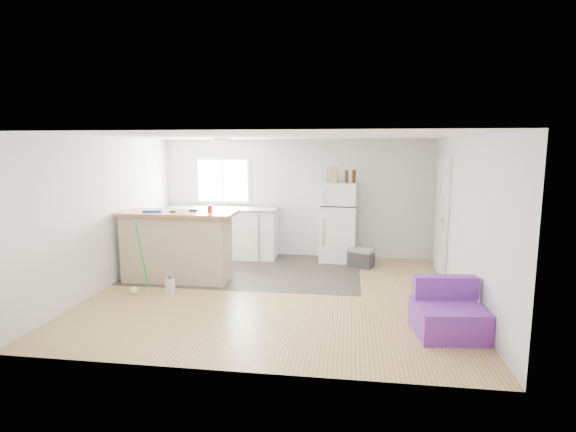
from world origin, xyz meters
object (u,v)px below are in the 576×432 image
at_px(cooler, 361,258).
at_px(red_cup, 210,209).
at_px(mop, 136,279).
at_px(purple_seat, 448,315).
at_px(kitchen_cabinets, 222,232).
at_px(cardboard_box, 333,175).
at_px(blue_tray, 153,211).
at_px(bottle_left, 346,177).
at_px(peninsula, 177,246).
at_px(cleaner_jug, 170,286).
at_px(bottle_right, 354,176).
at_px(refrigerator, 339,222).

distance_m(cooler, red_cup, 3.01).
bearing_deg(mop, purple_seat, -5.85).
height_order(kitchen_cabinets, cardboard_box, cardboard_box).
distance_m(mop, blue_tray, 1.20).
bearing_deg(red_cup, purple_seat, -25.46).
bearing_deg(bottle_left, cardboard_box, 159.05).
bearing_deg(purple_seat, cooler, 101.55).
distance_m(kitchen_cabinets, mop, 2.58).
height_order(kitchen_cabinets, peninsula, kitchen_cabinets).
height_order(blue_tray, cardboard_box, cardboard_box).
xyz_separation_m(peninsula, mop, (-0.36, -0.77, -0.36)).
bearing_deg(red_cup, mop, -140.38).
height_order(kitchen_cabinets, purple_seat, kitchen_cabinets).
height_order(kitchen_cabinets, bottle_left, bottle_left).
distance_m(cleaner_jug, blue_tray, 1.35).
bearing_deg(bottle_right, cardboard_box, 177.32).
xyz_separation_m(kitchen_cabinets, bottle_right, (2.65, -0.02, 1.16)).
xyz_separation_m(cooler, mop, (-3.46, -2.06, 0.05)).
height_order(cooler, mop, mop).
bearing_deg(kitchen_cabinets, refrigerator, -1.12).
bearing_deg(red_cup, blue_tray, -175.75).
distance_m(purple_seat, bottle_right, 3.81).
bearing_deg(peninsula, purple_seat, -22.17).
relative_size(mop, bottle_right, 4.68).
bearing_deg(cardboard_box, bottle_left, -20.95).
xyz_separation_m(refrigerator, cooler, (0.44, -0.44, -0.60)).
bearing_deg(cardboard_box, blue_tray, -148.59).
height_order(peninsula, mop, peninsula).
bearing_deg(bottle_left, peninsula, -150.11).
bearing_deg(red_cup, bottle_left, 35.86).
bearing_deg(bottle_left, mop, -142.97).
xyz_separation_m(blue_tray, bottle_right, (3.31, 1.75, 0.49)).
height_order(cleaner_jug, bottle_right, bottle_right).
relative_size(cardboard_box, bottle_right, 1.20).
bearing_deg(bottle_left, refrigerator, 139.53).
xyz_separation_m(cleaner_jug, cardboard_box, (2.38, 2.41, 1.59)).
relative_size(peninsula, blue_tray, 6.39).
relative_size(refrigerator, mop, 1.33).
bearing_deg(purple_seat, kitchen_cabinets, 131.51).
bearing_deg(bottle_right, cleaner_jug, -139.42).
bearing_deg(refrigerator, cardboard_box, -168.55).
relative_size(kitchen_cabinets, bottle_right, 9.23).
height_order(cleaner_jug, cardboard_box, cardboard_box).
bearing_deg(red_cup, cleaner_jug, -121.67).
xyz_separation_m(mop, red_cup, (0.95, 0.79, 1.00)).
height_order(cooler, bottle_right, bottle_right).
relative_size(kitchen_cabinets, bottle_left, 9.23).
bearing_deg(refrigerator, mop, -136.06).
bearing_deg(blue_tray, refrigerator, 30.54).
bearing_deg(blue_tray, cleaner_jug, -50.93).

